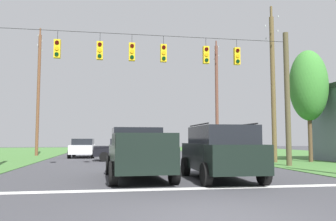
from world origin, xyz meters
The scene contains 16 objects.
ground_plane centered at (0.00, 0.00, 0.00)m, with size 120.00×120.00×0.00m, color #3D3D42.
stop_bar_stripe centered at (0.00, 3.92, 0.00)m, with size 12.61×0.45×0.01m, color white.
lane_dash_0 centered at (0.00, 9.92, 0.00)m, with size 0.15×2.50×0.01m, color white.
lane_dash_1 centered at (0.00, 17.10, 0.00)m, with size 0.15×2.50×0.01m, color white.
lane_dash_2 centered at (0.00, 22.93, 0.00)m, with size 0.15×2.50×0.01m, color white.
lane_dash_3 centered at (0.00, 28.51, 0.00)m, with size 0.15×2.50×0.01m, color white.
lane_dash_4 centered at (0.00, 40.19, 0.00)m, with size 0.15×2.50×0.01m, color white.
overhead_signal_span centered at (0.00, 11.32, 4.38)m, with size 15.88×0.31×7.56m.
pickup_truck centered at (-0.97, 6.79, 0.97)m, with size 2.46×5.48×1.95m.
suv_black centered at (2.03, 5.88, 1.06)m, with size 2.26×4.83×2.05m.
distant_car_crossing_white centered at (-4.25, 22.42, 0.79)m, with size 2.10×4.34×1.52m.
distant_car_oncoming centered at (-0.94, 17.63, 0.79)m, with size 4.44×2.32×1.52m.
utility_pole_mid_right centered at (8.28, 14.00, 5.02)m, with size 0.29×1.90×10.21m.
utility_pole_far_right centered at (8.37, 26.20, 5.68)m, with size 0.32×1.59×11.42m.
utility_pole_mid_left centered at (-8.53, 25.56, 5.84)m, with size 0.27×1.89×11.61m.
tree_roadside_far_right centered at (10.82, 14.07, 5.01)m, with size 2.46×2.46×7.38m.
Camera 1 is at (-1.96, -6.35, 1.52)m, focal length 36.42 mm.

